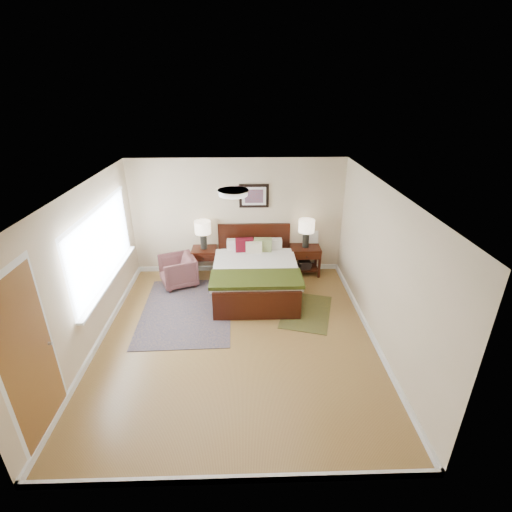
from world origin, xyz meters
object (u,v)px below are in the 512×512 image
bed (255,269)px  rug_persian (187,310)px  lamp_right (306,228)px  armchair (178,271)px  lamp_left (203,230)px  nightstand_left (204,254)px  nightstand_right (305,258)px

bed → rug_persian: (-1.30, -0.66, -0.50)m
lamp_right → armchair: size_ratio=0.88×
rug_persian → lamp_left: bearing=79.7°
armchair → rug_persian: armchair is taller
bed → armchair: size_ratio=2.91×
lamp_left → rug_persian: size_ratio=0.27×
nightstand_left → lamp_left: size_ratio=1.03×
nightstand_left → nightstand_right: size_ratio=0.98×
bed → rug_persian: bed is taller
lamp_left → armchair: 1.00m
nightstand_left → armchair: bearing=-142.3°
nightstand_right → lamp_right: (0.00, 0.01, 0.68)m
nightstand_left → lamp_right: 2.25m
bed → nightstand_right: bed is taller
nightstand_right → lamp_right: lamp_right is taller
rug_persian → bed: bearing=25.5°
lamp_left → nightstand_left: bearing=-90.0°
bed → lamp_right: lamp_right is taller
nightstand_right → rug_persian: (-2.40, -1.42, -0.38)m
nightstand_left → armchair: (-0.52, -0.40, -0.19)m
nightstand_right → armchair: 2.73m
lamp_left → armchair: (-0.52, -0.42, -0.74)m
nightstand_right → lamp_left: lamp_left is taller
armchair → rug_persian: bearing=-6.1°
lamp_left → armchair: size_ratio=0.88×
rug_persian → armchair: bearing=105.0°
nightstand_left → lamp_left: lamp_left is taller
bed → nightstand_right: size_ratio=3.16×
nightstand_right → rug_persian: bearing=-149.5°
rug_persian → lamp_right: bearing=29.2°
nightstand_left → rug_persian: nightstand_left is taller
lamp_right → rug_persian: (-2.40, -1.43, -1.06)m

